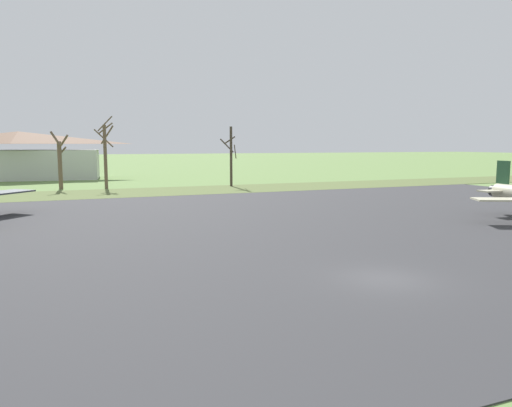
# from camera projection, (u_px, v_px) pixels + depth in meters

# --- Properties ---
(ground_plane) EXTENTS (600.00, 600.00, 0.00)m
(ground_plane) POSITION_uv_depth(u_px,v_px,m) (385.00, 280.00, 21.98)
(ground_plane) COLOR #607F42
(asphalt_apron) EXTENTS (88.26, 48.86, 0.05)m
(asphalt_apron) POSITION_uv_depth(u_px,v_px,m) (262.00, 228.00, 35.47)
(asphalt_apron) COLOR #333335
(asphalt_apron) RESTS_ON ground
(grass_verge_strip) EXTENTS (148.26, 12.00, 0.06)m
(grass_verge_strip) POSITION_uv_depth(u_px,v_px,m) (173.00, 191.00, 63.48)
(grass_verge_strip) COLOR #546334
(grass_verge_strip) RESTS_ON ground
(bare_tree_center) EXTENTS (2.45, 2.45, 7.94)m
(bare_tree_center) POSITION_uv_depth(u_px,v_px,m) (60.00, 161.00, 65.81)
(bare_tree_center) COLOR brown
(bare_tree_center) RESTS_ON ground
(bare_tree_right_of_center) EXTENTS (2.81, 2.84, 10.13)m
(bare_tree_right_of_center) POSITION_uv_depth(u_px,v_px,m) (105.00, 152.00, 66.66)
(bare_tree_right_of_center) COLOR brown
(bare_tree_right_of_center) RESTS_ON ground
(bare_tree_far_right) EXTENTS (2.55, 2.55, 8.72)m
(bare_tree_far_right) POSITION_uv_depth(u_px,v_px,m) (231.00, 155.00, 70.03)
(bare_tree_far_right) COLOR #42382D
(bare_tree_far_right) RESTS_ON ground
(visitor_building) EXTENTS (28.40, 13.27, 8.41)m
(visitor_building) POSITION_uv_depth(u_px,v_px,m) (20.00, 156.00, 84.38)
(visitor_building) COLOR beige
(visitor_building) RESTS_ON ground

